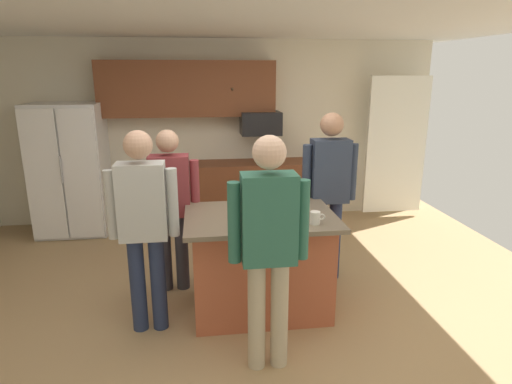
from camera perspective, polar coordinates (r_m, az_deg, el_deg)
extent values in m
plane|color=tan|center=(4.15, -2.89, -15.51)|extent=(7.04, 7.04, 0.00)
plane|color=white|center=(3.59, -3.50, 22.86)|extent=(7.04, 7.04, 0.00)
cube|color=beige|center=(6.41, -5.15, 7.95)|extent=(6.40, 0.10, 2.60)
cube|color=white|center=(6.69, 18.05, 5.83)|extent=(0.90, 0.06, 2.00)
cube|color=brown|center=(6.15, -9.03, 13.35)|extent=(2.40, 0.35, 0.75)
sphere|color=#4C3823|center=(5.98, -3.16, 13.45)|extent=(0.04, 0.04, 0.04)
cube|color=brown|center=(6.32, 0.61, 0.03)|extent=(1.80, 0.60, 0.90)
sphere|color=#4C3823|center=(6.10, 5.21, -0.61)|extent=(0.04, 0.04, 0.04)
cube|color=white|center=(6.32, -23.31, 2.76)|extent=(0.92, 0.70, 1.76)
cube|color=white|center=(6.05, -26.31, 1.88)|extent=(0.44, 0.04, 1.68)
cube|color=white|center=(5.91, -22.10, 2.08)|extent=(0.44, 0.04, 1.68)
cylinder|color=#B2B2B7|center=(5.93, -24.40, 2.74)|extent=(0.02, 0.02, 0.35)
cube|color=black|center=(6.15, 0.61, 9.10)|extent=(0.56, 0.40, 0.32)
cube|color=#AD5638|center=(4.01, 0.57, -9.59)|extent=(1.20, 0.80, 0.88)
cube|color=#756651|center=(3.83, 0.59, -3.34)|extent=(1.34, 0.94, 0.04)
cylinder|color=#383842|center=(4.46, -11.98, -7.87)|extent=(0.13, 0.13, 0.79)
cylinder|color=#383842|center=(4.45, -9.78, -7.81)|extent=(0.13, 0.13, 0.79)
cube|color=maroon|center=(4.23, -11.36, 0.81)|extent=(0.38, 0.22, 0.59)
sphere|color=tan|center=(4.14, -11.68, 6.63)|extent=(0.21, 0.21, 0.21)
cylinder|color=maroon|center=(4.26, -14.57, 0.43)|extent=(0.09, 0.09, 0.53)
cylinder|color=maroon|center=(4.22, -8.10, 0.66)|extent=(0.09, 0.09, 0.53)
cylinder|color=#232D4C|center=(4.62, 8.31, -6.38)|extent=(0.13, 0.13, 0.86)
cylinder|color=#232D4C|center=(4.67, 10.33, -6.24)|extent=(0.13, 0.13, 0.86)
cube|color=#2D384C|center=(4.42, 9.75, 2.77)|extent=(0.38, 0.22, 0.64)
sphere|color=tan|center=(4.34, 10.03, 8.81)|extent=(0.23, 0.23, 0.23)
cylinder|color=#2D384C|center=(4.36, 6.72, 2.47)|extent=(0.09, 0.09, 0.58)
cylinder|color=#2D384C|center=(4.50, 12.66, 2.61)|extent=(0.09, 0.09, 0.58)
cylinder|color=#232D4C|center=(3.84, -15.37, -11.75)|extent=(0.13, 0.13, 0.83)
cylinder|color=#232D4C|center=(3.82, -12.79, -11.72)|extent=(0.13, 0.13, 0.83)
cube|color=#B7B7B2|center=(3.56, -14.85, -1.21)|extent=(0.38, 0.22, 0.63)
sphere|color=tan|center=(3.46, -15.38, 6.05)|extent=(0.23, 0.23, 0.23)
cylinder|color=#B7B7B2|center=(3.60, -18.62, -1.61)|extent=(0.09, 0.09, 0.56)
cylinder|color=#B7B7B2|center=(3.54, -10.98, -1.37)|extent=(0.09, 0.09, 0.56)
cylinder|color=tan|center=(3.28, 0.08, -16.02)|extent=(0.13, 0.13, 0.85)
cylinder|color=tan|center=(3.30, 3.11, -15.80)|extent=(0.13, 0.13, 0.85)
cube|color=#2D6651|center=(2.97, 1.71, -3.57)|extent=(0.38, 0.22, 0.64)
sphere|color=beige|center=(2.85, 1.78, 5.27)|extent=(0.23, 0.23, 0.23)
cylinder|color=#2D6651|center=(2.95, -2.91, -4.10)|extent=(0.09, 0.09, 0.57)
cylinder|color=#2D6651|center=(3.02, 6.21, -3.68)|extent=(0.09, 0.09, 0.57)
cylinder|color=black|center=(3.72, 2.37, -2.37)|extent=(0.06, 0.06, 0.16)
cylinder|color=black|center=(3.77, -1.57, -2.08)|extent=(0.08, 0.08, 0.16)
cylinder|color=white|center=(3.69, 0.20, -2.91)|extent=(0.09, 0.09, 0.10)
torus|color=white|center=(3.70, 1.08, -2.80)|extent=(0.06, 0.01, 0.06)
cylinder|color=white|center=(3.62, 7.83, -3.40)|extent=(0.09, 0.09, 0.11)
torus|color=white|center=(3.64, 8.71, -3.27)|extent=(0.06, 0.01, 0.06)
cylinder|color=black|center=(3.54, -1.78, -3.18)|extent=(0.07, 0.07, 0.17)
cylinder|color=black|center=(3.82, 2.94, -2.10)|extent=(0.07, 0.07, 0.13)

